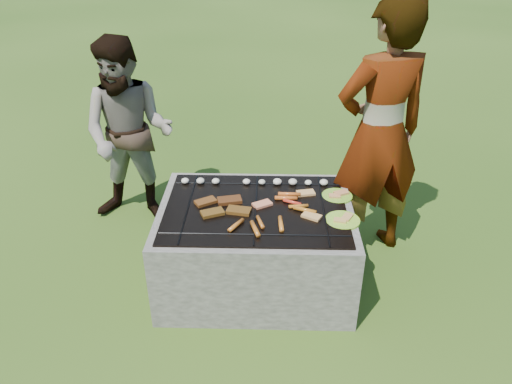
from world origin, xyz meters
TOP-DOWN VIEW (x-y plane):
  - lawn at (0.00, 0.00)m, footprint 60.00×60.00m
  - fire_pit at (0.00, 0.00)m, footprint 1.30×1.00m
  - mushrooms at (0.01, 0.32)m, footprint 1.06×0.06m
  - pork_slabs at (-0.22, -0.01)m, footprint 0.40×0.29m
  - sausages at (0.15, -0.08)m, footprint 0.57×0.53m
  - bread_on_grate at (0.24, 0.03)m, footprint 0.46×0.41m
  - plate_far at (0.56, 0.17)m, footprint 0.26×0.26m
  - plate_near at (0.56, -0.14)m, footprint 0.23×0.23m
  - cook at (0.87, 0.45)m, footprint 0.81×0.66m
  - bystander at (-1.04, 0.83)m, footprint 0.80×0.65m

SIDE VIEW (x-z plane):
  - lawn at x=0.00m, z-range 0.00..0.00m
  - fire_pit at x=0.00m, z-range -0.03..0.59m
  - plate_near at x=0.56m, z-range 0.59..0.62m
  - plate_far at x=0.56m, z-range 0.59..0.62m
  - bread_on_grate at x=0.24m, z-range 0.61..0.63m
  - pork_slabs at x=-0.22m, z-range 0.61..0.63m
  - sausages at x=0.15m, z-range 0.61..0.64m
  - mushrooms at x=0.01m, z-range 0.61..0.65m
  - bystander at x=-1.04m, z-range 0.00..1.54m
  - cook at x=0.87m, z-range 0.00..1.91m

